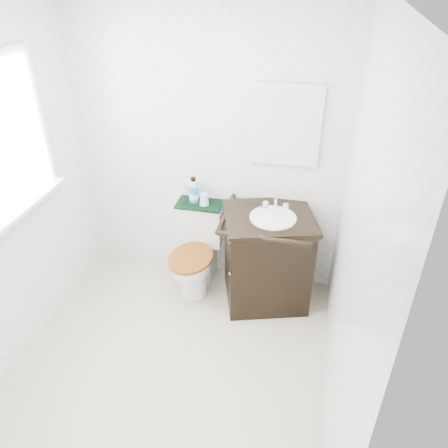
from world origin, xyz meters
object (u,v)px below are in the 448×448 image
at_px(trash_bin, 202,260).
at_px(mouthwash_bottle, 194,191).
at_px(vanity, 267,257).
at_px(cup, 204,199).
at_px(toilet, 197,252).

distance_m(trash_bin, mouthwash_bottle, 0.71).
height_order(vanity, mouthwash_bottle, mouthwash_bottle).
relative_size(trash_bin, cup, 2.97).
relative_size(toilet, vanity, 0.80).
relative_size(vanity, cup, 9.35).
xyz_separation_m(toilet, vanity, (0.61, -0.07, 0.11)).
xyz_separation_m(toilet, cup, (0.04, 0.11, 0.48)).
relative_size(toilet, cup, 7.47).
xyz_separation_m(vanity, trash_bin, (-0.61, 0.20, -0.28)).
distance_m(toilet, mouthwash_bottle, 0.55).
distance_m(toilet, trash_bin, 0.22).
distance_m(mouthwash_bottle, cup, 0.12).
relative_size(mouthwash_bottle, cup, 2.26).
bearing_deg(mouthwash_bottle, toilet, -68.60).
distance_m(toilet, vanity, 0.63).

